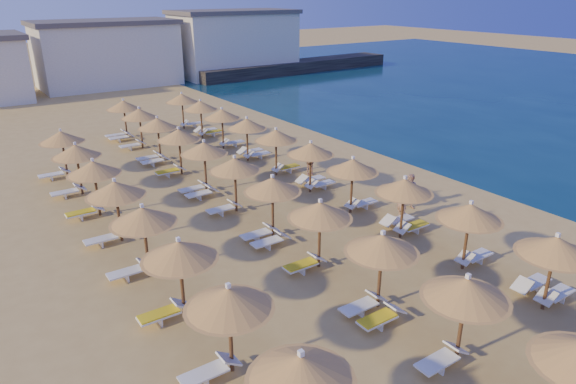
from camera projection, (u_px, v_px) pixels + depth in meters
ground at (358, 242)px, 22.63m from camera, size 220.00×220.00×0.00m
jetty at (296, 67)px, 69.51m from camera, size 30.17×5.58×1.50m
hotel_blocks at (119, 53)px, 58.48m from camera, size 48.33×10.78×8.10m
parasol_row_east at (331, 158)px, 26.08m from camera, size 2.57×39.79×2.94m
parasol_row_west at (253, 175)px, 23.64m from camera, size 2.57×39.79×2.94m
parasol_row_inland at (128, 202)px, 20.58m from camera, size 2.57×26.26×2.94m
loungers at (268, 214)px, 24.60m from camera, size 13.61×37.81×0.66m
beachgoer_c at (310, 160)px, 30.66m from camera, size 1.10×0.89×1.75m
beachgoer_b at (411, 191)px, 25.85m from camera, size 1.05×1.11×1.81m
beachgoer_a at (402, 201)px, 24.55m from camera, size 0.60×0.78×1.91m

